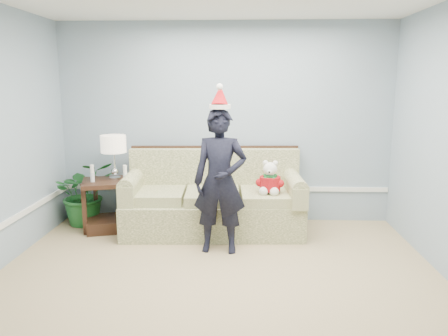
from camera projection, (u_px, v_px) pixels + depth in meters
name	position (u px, v px, depth m)	size (l,w,h in m)	color
room_shell	(212.00, 153.00, 3.48)	(4.54, 5.04, 2.74)	tan
wainscot_trim	(115.00, 215.00, 4.86)	(4.49, 4.99, 0.06)	white
sofa	(213.00, 202.00, 5.67)	(2.30, 1.07, 1.06)	#465528
side_table	(111.00, 210.00, 5.71)	(0.82, 0.74, 0.66)	#3D2416
table_lamp	(113.00, 146.00, 5.60)	(0.32, 0.32, 0.58)	silver
candle_pair	(109.00, 174.00, 5.51)	(0.48, 0.06, 0.22)	silver
houseplant	(85.00, 193.00, 5.89)	(0.78, 0.68, 0.87)	#1C5C25
man	(220.00, 181.00, 4.87)	(0.59, 0.39, 1.63)	black
santa_hat	(220.00, 98.00, 4.71)	(0.26, 0.28, 0.28)	white
teddy_bear	(270.00, 181.00, 5.35)	(0.30, 0.31, 0.42)	white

